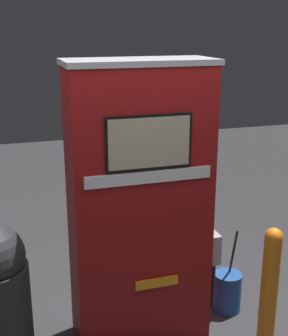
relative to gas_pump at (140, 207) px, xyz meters
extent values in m
cube|color=maroon|center=(0.00, 0.00, -0.56)|extent=(1.01, 0.44, 1.02)
cube|color=maroon|center=(0.00, 0.00, 0.49)|extent=(1.01, 0.44, 1.08)
cube|color=#99999E|center=(0.00, 0.00, 1.05)|extent=(1.04, 0.47, 0.04)
cube|color=black|center=(0.00, -0.22, 0.54)|extent=(0.60, 0.01, 0.37)
cube|color=tan|center=(0.00, -0.23, 0.54)|extent=(0.56, 0.01, 0.34)
cube|color=silver|center=(0.00, -0.23, 0.30)|extent=(0.89, 0.02, 0.08)
cube|color=orange|center=(0.06, -0.23, -0.51)|extent=(0.33, 0.02, 0.07)
cube|color=#99999E|center=(0.55, -0.09, -0.36)|extent=(0.09, 0.20, 0.24)
cylinder|color=black|center=(0.55, -0.15, -0.67)|extent=(0.03, 0.03, 0.38)
cylinder|color=orange|center=(0.86, -0.45, -0.62)|extent=(0.13, 0.13, 0.91)
sphere|color=orange|center=(0.86, -0.45, -0.16)|extent=(0.13, 0.13, 0.13)
cylinder|color=#1E478C|center=(0.80, 0.07, -0.90)|extent=(0.24, 0.24, 0.34)
cylinder|color=black|center=(0.84, 0.07, -0.53)|extent=(0.02, 0.11, 0.44)
camera|label=1|loc=(-0.93, -3.07, 1.28)|focal=50.00mm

